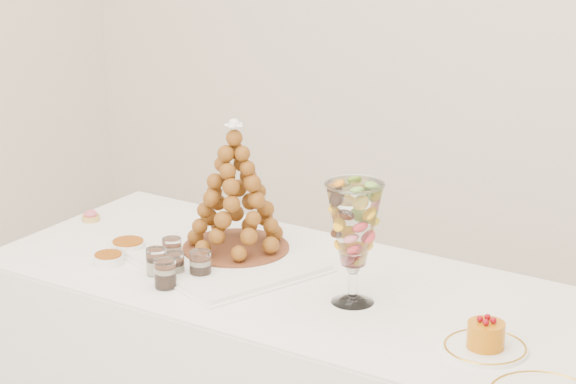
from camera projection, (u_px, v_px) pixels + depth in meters
The scene contains 13 objects.
lace_tray at pixel (217, 256), 3.12m from camera, with size 0.53×0.40×0.02m, color white.
macaron_vase at pixel (354, 226), 2.78m from camera, with size 0.14×0.14×0.31m.
cake_plate at pixel (485, 348), 2.58m from camera, with size 0.20×0.20×0.01m, color white.
pink_tart at pixel (91, 216), 3.42m from camera, with size 0.05×0.05×0.03m.
verrine_a at pixel (172, 251), 3.09m from camera, with size 0.05×0.05×0.07m, color white.
verrine_b at pixel (175, 265), 2.99m from camera, with size 0.05×0.05×0.07m, color white.
verrine_c at pixel (200, 265), 2.98m from camera, with size 0.06×0.06×0.08m, color white.
verrine_d at pixel (156, 262), 3.01m from camera, with size 0.05×0.05×0.07m, color white.
verrine_e at pixel (165, 273), 2.92m from camera, with size 0.06×0.06×0.08m, color white.
ramekin_back at pixel (128, 247), 3.17m from camera, with size 0.10×0.10×0.03m, color white.
ramekin_front at pixel (108, 259), 3.09m from camera, with size 0.08×0.08×0.03m, color white.
croquembouche at pixel (235, 187), 3.10m from camera, with size 0.30×0.30×0.37m.
mousse_cake at pixel (486, 334), 2.57m from camera, with size 0.09×0.09×0.08m.
Camera 1 is at (1.46, -2.01, 1.85)m, focal length 70.00 mm.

